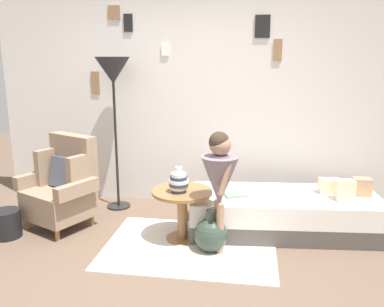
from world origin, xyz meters
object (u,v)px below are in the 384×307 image
object	(u,v)px
person_child	(220,176)
vase_striped	(179,182)
armchair	(63,186)
magazine_basket	(7,224)
book_on_daybed	(235,195)
floor_lamp	(113,77)
side_table	(182,204)
demijohn_near	(211,234)
daybed	(284,213)

from	to	relation	value
person_child	vase_striped	bearing A→B (deg)	160.51
armchair	magazine_basket	size ratio (longest dim) A/B	3.46
book_on_daybed	armchair	bearing A→B (deg)	-177.68
vase_striped	book_on_daybed	world-z (taller)	vase_striped
floor_lamp	magazine_basket	bearing A→B (deg)	-130.47
vase_striped	book_on_daybed	xyz separation A→B (m)	(0.53, 0.29, -0.20)
person_child	side_table	bearing A→B (deg)	152.83
floor_lamp	demijohn_near	size ratio (longest dim) A/B	4.41
armchair	daybed	distance (m)	2.33
side_table	person_child	distance (m)	0.55
vase_striped	magazine_basket	distance (m)	1.80
armchair	magazine_basket	bearing A→B (deg)	-140.29
floor_lamp	book_on_daybed	bearing A→B (deg)	-20.46
demijohn_near	person_child	bearing A→B (deg)	3.68
vase_striped	magazine_basket	xyz separation A→B (m)	(-1.73, -0.16, -0.47)
vase_striped	demijohn_near	size ratio (longest dim) A/B	0.61
daybed	magazine_basket	size ratio (longest dim) A/B	7.00
daybed	book_on_daybed	size ratio (longest dim) A/B	8.91
vase_striped	demijohn_near	distance (m)	0.57
person_child	demijohn_near	world-z (taller)	person_child
daybed	magazine_basket	distance (m)	2.82
side_table	magazine_basket	bearing A→B (deg)	-173.17
demijohn_near	armchair	bearing A→B (deg)	167.46
vase_striped	floor_lamp	size ratio (longest dim) A/B	0.14
floor_lamp	person_child	distance (m)	1.81
floor_lamp	demijohn_near	world-z (taller)	floor_lamp
daybed	side_table	size ratio (longest dim) A/B	3.32
vase_striped	book_on_daybed	bearing A→B (deg)	28.33
demijohn_near	magazine_basket	bearing A→B (deg)	-179.65
armchair	side_table	distance (m)	1.32
demijohn_near	magazine_basket	distance (m)	2.06
vase_striped	floor_lamp	world-z (taller)	floor_lamp
side_table	book_on_daybed	bearing A→B (deg)	24.85
armchair	book_on_daybed	size ratio (longest dim) A/B	4.41
demijohn_near	magazine_basket	size ratio (longest dim) A/B	1.44
armchair	demijohn_near	xyz separation A→B (m)	(1.61, -0.36, -0.28)
floor_lamp	book_on_daybed	distance (m)	1.90
armchair	floor_lamp	xyz separation A→B (m)	(0.39, 0.61, 1.11)
floor_lamp	magazine_basket	xyz separation A→B (m)	(-0.83, -0.98, -1.41)
daybed	demijohn_near	distance (m)	0.89
vase_striped	demijohn_near	xyz separation A→B (m)	(0.33, -0.15, -0.45)
daybed	book_on_daybed	world-z (taller)	book_on_daybed
armchair	vase_striped	bearing A→B (deg)	-9.37
floor_lamp	magazine_basket	world-z (taller)	floor_lamp
daybed	floor_lamp	world-z (taller)	floor_lamp
side_table	person_child	xyz separation A→B (m)	(0.38, -0.19, 0.36)
daybed	person_child	xyz separation A→B (m)	(-0.63, -0.54, 0.53)
person_child	demijohn_near	xyz separation A→B (m)	(-0.07, -0.00, -0.56)
armchair	daybed	bearing A→B (deg)	4.68
floor_lamp	book_on_daybed	world-z (taller)	floor_lamp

